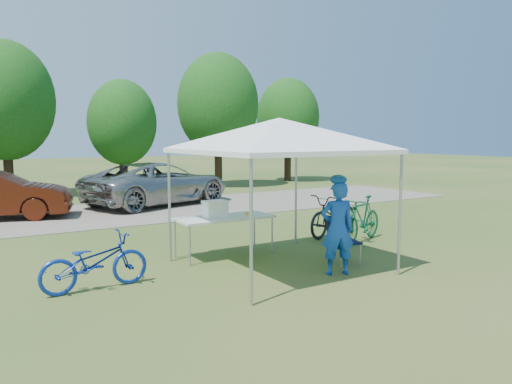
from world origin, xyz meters
The scene contains 13 objects.
ground centered at (0.00, 0.00, 0.00)m, with size 100.00×100.00×0.00m, color #2D5119.
gravel_strip centered at (0.00, 8.00, 0.01)m, with size 24.00×5.00×0.02m, color gray.
canopy centered at (0.00, 0.00, 2.65)m, with size 4.53×4.53×3.00m.
treeline centered at (-0.29, 14.05, 3.53)m, with size 24.89×4.28×6.30m.
folding_table centered at (-0.41, 1.32, 0.76)m, with size 1.95×0.81×0.80m.
folding_chair centered at (1.22, -0.36, 0.53)m, with size 0.55×0.58×0.90m.
cooler centered at (-0.62, 1.32, 0.97)m, with size 0.47×0.32×0.34m.
ice_cream_cup centered at (0.08, 1.27, 0.83)m, with size 0.09×0.09×0.07m, color yellow.
cyclist centered at (0.61, -0.90, 0.82)m, with size 0.59×0.39×1.63m, color #164BB4.
bike_blue centered at (-3.19, 0.43, 0.44)m, with size 0.59×1.69×0.89m, color #113199.
bike_green centered at (2.92, 0.87, 0.52)m, with size 0.49×1.74×1.04m, color #16633A.
bike_dark centered at (2.85, 1.74, 0.51)m, with size 0.68×1.95×1.02m, color black.
minivan centered at (1.20, 9.15, 0.76)m, with size 2.46×5.33×1.48m, color #A09F9C.
Camera 1 is at (-5.09, -7.38, 2.41)m, focal length 35.00 mm.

